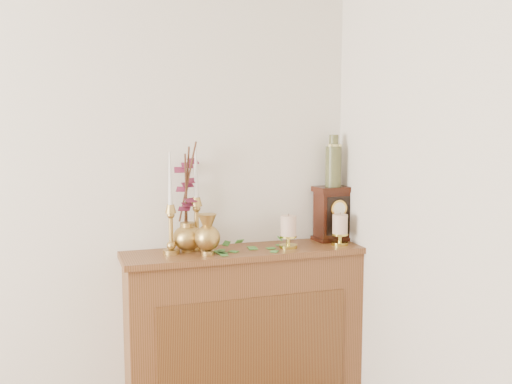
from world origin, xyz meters
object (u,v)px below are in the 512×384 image
object	(u,v)px
bud_vase	(207,235)
ceramic_vase	(333,163)
candlestick_center	(197,215)
ginger_jar	(187,201)
mantel_clock	(333,214)
candlestick_left	(171,221)

from	to	relation	value
bud_vase	ceramic_vase	xyz separation A→B (m)	(0.73, 0.14, 0.32)
ceramic_vase	candlestick_center	bearing A→B (deg)	179.70
ginger_jar	ceramic_vase	distance (m)	0.82
mantel_clock	candlestick_center	bearing A→B (deg)	174.98
ginger_jar	mantel_clock	distance (m)	0.81
ginger_jar	bud_vase	bearing A→B (deg)	-65.75
ginger_jar	mantel_clock	xyz separation A→B (m)	(0.80, -0.01, -0.10)
candlestick_center	ceramic_vase	bearing A→B (deg)	-0.30
candlestick_left	candlestick_center	size ratio (longest dim) A/B	0.92
candlestick_left	bud_vase	xyz separation A→B (m)	(0.16, -0.08, -0.06)
bud_vase	mantel_clock	bearing A→B (deg)	10.82
ginger_jar	mantel_clock	world-z (taller)	ginger_jar
bud_vase	ginger_jar	bearing A→B (deg)	114.25
candlestick_center	ceramic_vase	xyz separation A→B (m)	(0.75, -0.00, 0.24)
candlestick_left	mantel_clock	xyz separation A→B (m)	(0.90, 0.06, -0.02)
ceramic_vase	ginger_jar	bearing A→B (deg)	179.39
bud_vase	ginger_jar	xyz separation A→B (m)	(-0.07, 0.15, 0.15)
candlestick_left	ceramic_vase	distance (m)	0.93
mantel_clock	ceramic_vase	size ratio (longest dim) A/B	1.06
mantel_clock	ceramic_vase	world-z (taller)	ceramic_vase
candlestick_left	ginger_jar	size ratio (longest dim) A/B	0.91
ginger_jar	ceramic_vase	bearing A→B (deg)	-0.61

